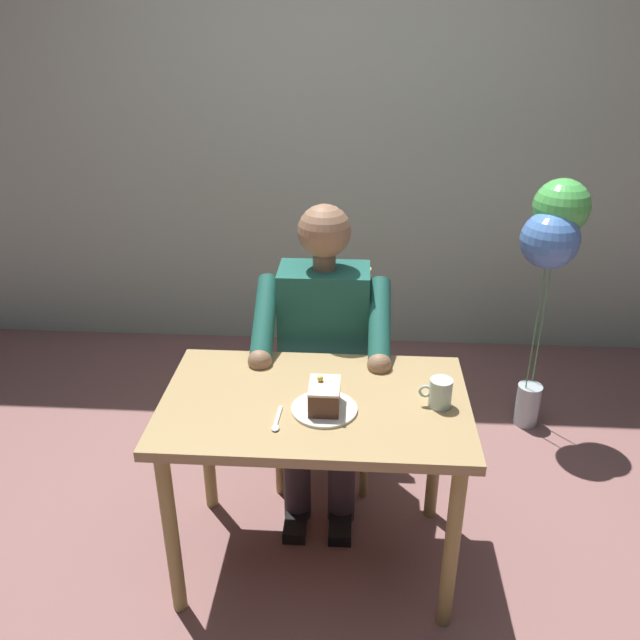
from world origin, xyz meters
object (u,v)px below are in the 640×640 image
Objects in this scene: cake_slice at (324,396)px; dessert_spoon at (277,422)px; dining_table at (315,423)px; coffee_cup at (440,392)px; chair at (325,364)px; seated_person at (323,353)px; balloon_display at (553,242)px.

cake_slice is 0.94× the size of dessert_spoon.
dining_table is 0.44m from coffee_cup.
chair reaches higher than cake_slice.
seated_person is (0.00, -0.44, 0.03)m from dining_table.
coffee_cup is 1.16m from balloon_display.
dessert_spoon is at bearing 14.47° from coffee_cup.
dessert_spoon is (0.11, 0.76, 0.22)m from chair.
cake_slice is at bearing 7.71° from coffee_cup.
chair is 1.15m from balloon_display.
coffee_cup is (-0.38, -0.05, -0.00)m from cake_slice.
dining_table is 1.14× the size of chair.
dining_table is 7.26× the size of dessert_spoon.
dining_table is at bearing -60.65° from cake_slice.
cake_slice reaches higher than dining_table.
coffee_cup is at bearing 132.26° from seated_person.
chair is at bearing -90.00° from seated_person.
chair is 0.73× the size of balloon_display.
coffee_cup is (-0.41, 0.46, 0.12)m from seated_person.
dessert_spoon is (0.11, 0.59, 0.07)m from seated_person.
seated_person is 1.00× the size of balloon_display.
balloon_display reaches higher than dining_table.
dessert_spoon is (0.53, 0.14, -0.05)m from coffee_cup.
dining_table is 0.17m from cake_slice.
dessert_spoon is at bearing 79.30° from seated_person.
dining_table is 0.44m from seated_person.
dessert_spoon reaches higher than dining_table.
cake_slice is at bearing 93.99° from seated_person.
dining_table is 0.84× the size of seated_person.
balloon_display is (-1.00, -0.35, 0.46)m from chair.
dessert_spoon is at bearing 29.84° from cake_slice.
coffee_cup is 0.77× the size of dessert_spoon.
cake_slice is (-0.04, 0.68, 0.27)m from chair.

